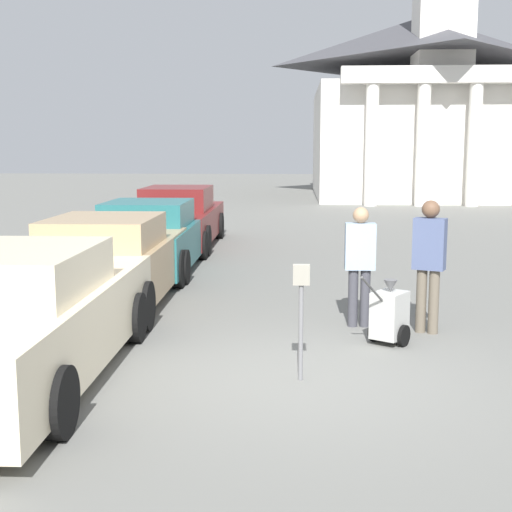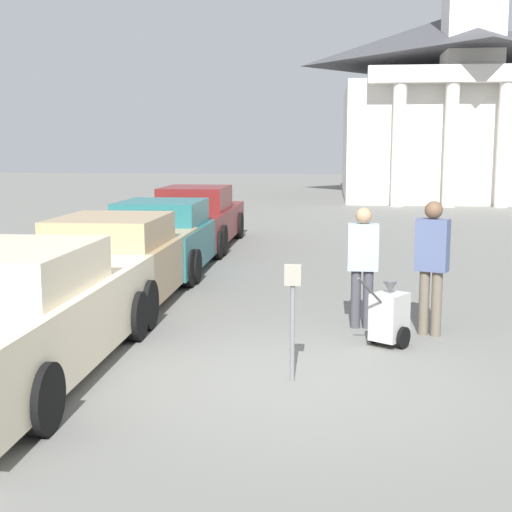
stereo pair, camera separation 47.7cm
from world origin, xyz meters
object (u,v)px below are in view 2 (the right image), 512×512
Objects in this scene: parked_car_tan at (115,263)px; church at (453,96)px; person_supervisor at (432,259)px; parked_car_teal at (164,238)px; person_worker at (363,260)px; parked_car_maroon at (197,219)px; parking_meter at (293,300)px; parked_car_cream at (15,315)px; equipment_cart at (389,316)px.

church reaches higher than parked_car_tan.
person_supervisor is (4.78, -1.37, 0.36)m from parked_car_tan.
parked_car_teal is at bearing -21.64° from person_supervisor.
person_worker is 28.42m from church.
parked_car_teal is (0.00, 3.33, -0.02)m from parked_car_tan.
parked_car_tan is at bearing -15.43° from person_worker.
person_worker is 0.93× the size of person_supervisor.
parked_car_tan is 4.98m from person_supervisor.
parking_meter is at bearing -74.23° from parked_car_maroon.
person_worker is at bearing -64.66° from parked_car_maroon.
person_worker reaches higher than parking_meter.
parked_car_maroon is at bearing 89.51° from parked_car_cream.
parked_car_maroon is 22.15m from church.
parked_car_teal is at bearing 162.50° from equipment_cart.
person_supervisor is at bearing 50.49° from parking_meter.
parked_car_teal is 3.61m from parked_car_maroon.
person_worker is 1.11m from equipment_cart.
parked_car_cream is 2.97× the size of person_worker.
parking_meter is at bearing -66.43° from parked_car_teal.
equipment_cart is at bearing -25.60° from parked_car_tan.
parked_car_cream is 5.30m from person_supervisor.
parked_car_teal is 6.71m from person_supervisor.
parked_car_teal is 0.22× the size of church.
parked_car_cream is 4.66m from person_worker.
parked_car_teal reaches higher than parking_meter.
parked_car_tan is at bearing -90.49° from parked_car_teal.
person_worker is (3.88, 2.58, 0.27)m from parked_car_cream.
parked_car_tan is at bearing 89.51° from parked_car_cream.
parked_car_teal is (-0.00, 6.98, -0.02)m from parked_car_cream.
equipment_cart is (4.19, -1.96, -0.30)m from parked_car_tan.
parking_meter is 2.55m from person_worker.
person_supervisor is at bearing -45.01° from parked_car_teal.
person_worker is 1.70× the size of equipment_cart.
person_worker is 0.08× the size of church.
equipment_cart is at bearing 52.81° from parking_meter.
parked_car_cream is 1.03× the size of parked_car_tan.
person_worker is (3.88, -8.00, 0.26)m from parked_car_maroon.
parking_meter is 0.76× the size of person_worker.
parking_meter is (3.04, 0.17, 0.20)m from parked_car_cream.
person_worker reaches higher than parked_car_maroon.
equipment_cart is at bearing -65.28° from parked_car_maroon.
church is (5.21, 28.47, 4.67)m from equipment_cart.
parked_car_maroon reaches higher than parked_car_cream.
person_supervisor reaches higher than parking_meter.
parked_car_teal is 2.78× the size of person_worker.
parked_car_cream is 3.05m from parking_meter.
church is at bearing 78.02° from parking_meter.
parking_meter is at bearing 2.76° from parked_car_cream.
parked_car_tan is 3.83× the size of parking_meter.
church is at bearing -101.32° from person_worker.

